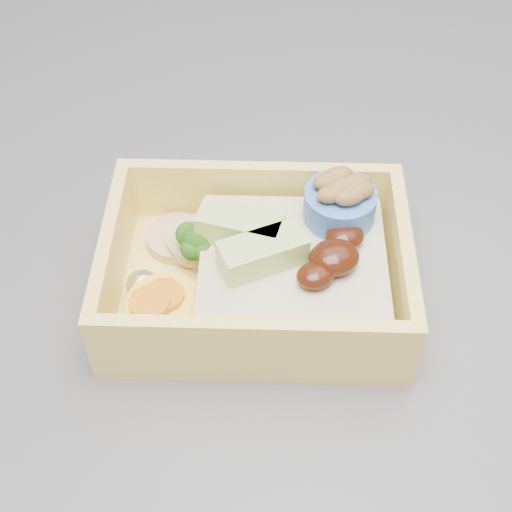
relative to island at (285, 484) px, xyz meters
name	(u,v)px	position (x,y,z in m)	size (l,w,h in m)	color
island	(285,484)	(0.00, 0.00, 0.00)	(1.24, 0.84, 0.92)	brown
bento_box	(266,266)	(-0.05, -0.05, 0.48)	(0.23, 0.20, 0.07)	#FFE269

